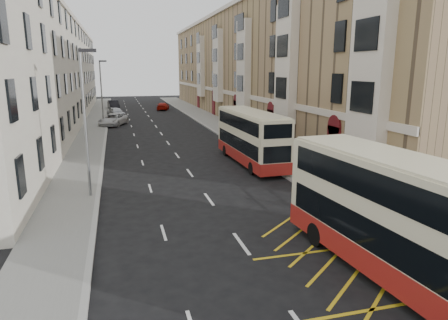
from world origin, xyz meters
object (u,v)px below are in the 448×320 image
object	(u,v)px
street_lamp_far	(102,89)
car_red	(163,106)
pedestrian_far	(401,218)
street_lamp_near	(85,116)
double_decker_front	(404,222)
car_dark	(113,105)
white_van	(113,120)
double_decker_rear	(251,137)
pedestrian_mid	(399,200)
car_silver	(116,112)

from	to	relation	value
street_lamp_far	car_red	size ratio (longest dim) A/B	1.81
pedestrian_far	car_red	distance (m)	58.54
street_lamp_near	double_decker_front	distance (m)	16.42
street_lamp_far	car_dark	bearing A→B (deg)	87.07
street_lamp_far	white_van	world-z (taller)	street_lamp_far
double_decker_rear	pedestrian_mid	bearing A→B (deg)	-77.38
street_lamp_far	car_dark	xyz separation A→B (m)	(1.15, 22.44, -3.84)
street_lamp_far	pedestrian_mid	bearing A→B (deg)	-68.75
white_van	double_decker_rear	bearing A→B (deg)	-47.53
car_silver	car_dark	bearing A→B (deg)	72.72
street_lamp_near	pedestrian_far	xyz separation A→B (m)	(12.70, -9.70, -3.53)
pedestrian_mid	car_red	bearing A→B (deg)	79.47
street_lamp_near	white_van	size ratio (longest dim) A/B	1.48
car_silver	car_dark	size ratio (longest dim) A/B	0.92
street_lamp_far	pedestrian_mid	size ratio (longest dim) A/B	4.79
white_van	street_lamp_far	bearing A→B (deg)	-146.96
double_decker_rear	pedestrian_far	world-z (taller)	double_decker_rear
pedestrian_mid	car_red	world-z (taller)	pedestrian_mid
street_lamp_near	pedestrian_mid	distance (m)	16.63
street_lamp_near	car_red	size ratio (longest dim) A/B	1.81
street_lamp_near	street_lamp_far	distance (m)	30.00
white_van	car_dark	world-z (taller)	car_dark
double_decker_rear	pedestrian_mid	distance (m)	13.28
car_silver	street_lamp_far	bearing A→B (deg)	-118.29
street_lamp_near	street_lamp_far	bearing A→B (deg)	90.00
pedestrian_mid	car_silver	world-z (taller)	pedestrian_mid
double_decker_rear	car_red	bearing A→B (deg)	91.17
double_decker_front	pedestrian_mid	world-z (taller)	double_decker_front
car_silver	double_decker_front	bearing A→B (deg)	-98.97
pedestrian_mid	car_red	size ratio (longest dim) A/B	0.38
street_lamp_far	car_silver	distance (m)	10.23
street_lamp_near	double_decker_rear	xyz separation A→B (m)	(11.35, 5.58, -2.59)
street_lamp_near	pedestrian_mid	size ratio (longest dim) A/B	4.79
car_silver	car_red	bearing A→B (deg)	30.40
double_decker_rear	car_dark	xyz separation A→B (m)	(-10.20, 46.85, -1.25)
pedestrian_mid	car_silver	bearing A→B (deg)	90.03
double_decker_rear	car_red	xyz separation A→B (m)	(-1.73, 43.18, -1.41)
double_decker_rear	car_red	size ratio (longest dim) A/B	2.29
street_lamp_near	car_silver	distance (m)	39.56
white_van	double_decker_front	bearing A→B (deg)	-57.41
double_decker_front	pedestrian_mid	distance (m)	6.43
white_van	street_lamp_near	bearing A→B (deg)	-72.15
white_van	car_red	size ratio (longest dim) A/B	1.22
street_lamp_near	car_silver	world-z (taller)	street_lamp_near
double_decker_rear	white_van	distance (m)	26.74
car_dark	car_silver	bearing A→B (deg)	-95.13
pedestrian_far	car_dark	size ratio (longest dim) A/B	0.40
double_decker_front	pedestrian_far	distance (m)	3.47
double_decker_front	double_decker_rear	size ratio (longest dim) A/B	1.07
car_red	double_decker_front	bearing A→B (deg)	104.88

